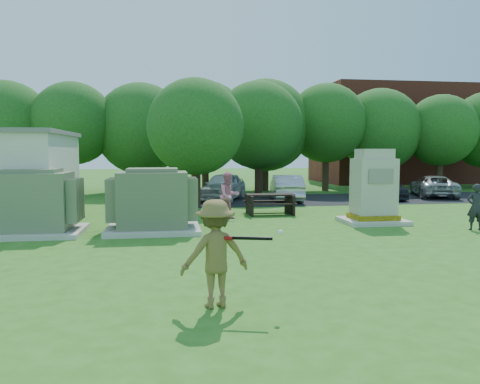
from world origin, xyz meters
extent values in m
plane|color=#2D6619|center=(0.00, 0.00, 0.00)|extent=(120.00, 120.00, 0.00)
cube|color=maroon|center=(18.00, 27.00, 4.00)|extent=(15.00, 8.00, 8.00)
cube|color=#232326|center=(7.00, 13.50, 0.01)|extent=(20.00, 6.00, 0.01)
cube|color=beige|center=(-6.50, 4.50, 0.07)|extent=(3.00, 2.40, 0.15)
cube|color=#677453|center=(-6.50, 4.50, 1.05)|extent=(2.20, 1.80, 1.80)
cube|color=#677453|center=(-6.50, 4.50, 2.01)|extent=(1.60, 1.30, 0.12)
cube|color=#677453|center=(-5.23, 4.50, 1.07)|extent=(0.32, 1.50, 1.35)
cube|color=beige|center=(-2.80, 4.50, 0.07)|extent=(3.00, 2.40, 0.15)
cube|color=#5D6949|center=(-2.80, 4.50, 1.05)|extent=(2.20, 1.80, 1.80)
cube|color=#5D6949|center=(-2.80, 4.50, 2.01)|extent=(1.60, 1.30, 0.12)
cube|color=#5D6949|center=(-4.07, 4.50, 1.07)|extent=(0.32, 1.50, 1.35)
cube|color=#5D6949|center=(-1.53, 4.50, 1.07)|extent=(0.32, 1.50, 1.35)
cube|color=beige|center=(5.09, 5.12, 0.08)|extent=(2.22, 1.82, 0.15)
cube|color=yellow|center=(5.09, 5.12, 0.24)|extent=(1.56, 1.26, 0.18)
cube|color=#B8B299|center=(5.09, 5.12, 1.34)|extent=(1.41, 1.11, 2.02)
cube|color=#B8B299|center=(5.09, 5.12, 2.53)|extent=(1.16, 0.91, 0.35)
cube|color=gray|center=(5.09, 4.53, 1.74)|extent=(0.91, 0.04, 0.50)
cube|color=black|center=(1.87, 8.03, 0.81)|extent=(1.98, 0.77, 0.07)
cube|color=black|center=(1.87, 8.64, 0.48)|extent=(1.98, 0.27, 0.05)
cube|color=black|center=(1.87, 7.43, 0.48)|extent=(1.98, 0.27, 0.05)
cube|color=black|center=(1.01, 8.03, 0.41)|extent=(0.09, 1.48, 0.81)
cube|color=black|center=(2.72, 8.03, 0.41)|extent=(0.09, 1.48, 0.81)
imported|color=brown|center=(-1.52, -3.23, 0.91)|extent=(1.28, 0.89, 1.82)
imported|color=#212227|center=(7.77, 3.11, 0.78)|extent=(0.65, 0.52, 1.55)
imported|color=pink|center=(0.00, 6.83, 0.91)|extent=(1.09, 0.99, 1.82)
imported|color=silver|center=(0.61, 13.97, 0.73)|extent=(3.23, 4.64, 1.47)
imported|color=#B8B8BD|center=(3.83, 12.99, 0.69)|extent=(2.02, 4.33, 1.37)
imported|color=black|center=(9.39, 13.60, 0.67)|extent=(2.43, 4.79, 1.33)
imported|color=#A3A3A7|center=(12.76, 13.89, 0.61)|extent=(3.33, 4.81, 1.22)
cylinder|color=black|center=(-1.01, -3.43, 1.19)|extent=(0.84, 0.27, 0.06)
cylinder|color=maroon|center=(-1.36, -3.39, 1.19)|extent=(0.23, 0.12, 0.06)
sphere|color=white|center=(-0.42, -3.32, 1.26)|extent=(0.09, 0.09, 0.09)
cylinder|color=#47301E|center=(-12.00, 19.40, 1.20)|extent=(0.44, 0.44, 2.40)
sphere|color=#235B1C|center=(-12.00, 19.40, 4.08)|extent=(5.60, 5.60, 5.60)
cylinder|color=#47301E|center=(-8.00, 18.80, 1.40)|extent=(0.44, 0.44, 2.80)
sphere|color=#235B1C|center=(-8.00, 18.80, 4.30)|extent=(5.00, 5.00, 5.00)
cylinder|color=#47301E|center=(-4.00, 19.60, 1.15)|extent=(0.44, 0.44, 2.30)
sphere|color=#235B1C|center=(-4.00, 19.60, 4.04)|extent=(5.80, 5.80, 5.80)
cylinder|color=#47301E|center=(0.00, 18.70, 1.35)|extent=(0.44, 0.44, 2.70)
sphere|color=#235B1C|center=(0.00, 18.70, 4.32)|extent=(5.40, 5.40, 5.40)
cylinder|color=#47301E|center=(4.00, 19.30, 1.25)|extent=(0.44, 0.44, 2.50)
sphere|color=#235B1C|center=(4.00, 19.30, 4.30)|extent=(6.00, 6.00, 6.00)
cylinder|color=#47301E|center=(8.00, 18.90, 1.45)|extent=(0.44, 0.44, 2.90)
sphere|color=#235B1C|center=(8.00, 18.90, 4.46)|extent=(5.20, 5.20, 5.20)
cylinder|color=#47301E|center=(12.00, 19.50, 1.20)|extent=(0.44, 0.44, 2.40)
sphere|color=#235B1C|center=(12.00, 19.50, 4.08)|extent=(5.60, 5.60, 5.60)
cylinder|color=#47301E|center=(16.00, 18.60, 1.30)|extent=(0.44, 0.44, 2.60)
sphere|color=#235B1C|center=(16.00, 18.60, 4.04)|extent=(4.80, 4.80, 4.80)
cylinder|color=#47301E|center=(-1.00, 11.50, 1.20)|extent=(0.44, 0.44, 2.40)
sphere|color=#235B1C|center=(-1.00, 11.50, 3.78)|extent=(4.60, 4.60, 4.60)
cylinder|color=#47301E|center=(3.00, 16.50, 1.30)|extent=(0.44, 0.44, 2.60)
sphere|color=#235B1C|center=(3.00, 16.50, 4.16)|extent=(5.20, 5.20, 5.20)
camera|label=1|loc=(-2.26, -10.92, 2.62)|focal=35.00mm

